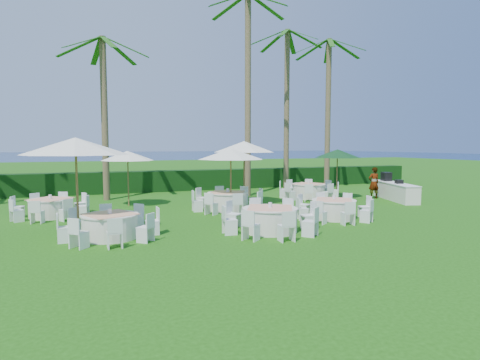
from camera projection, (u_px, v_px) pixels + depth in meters
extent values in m
plane|color=#1D4F0D|center=(240.00, 232.00, 12.58)|extent=(120.00, 120.00, 0.00)
cube|color=black|center=(168.00, 181.00, 23.71)|extent=(34.00, 1.00, 1.20)
plane|color=#061641|center=(106.00, 155.00, 107.60)|extent=(260.00, 260.00, 0.00)
cylinder|color=silver|center=(110.00, 227.00, 11.66)|extent=(1.56, 1.56, 0.68)
cylinder|color=silver|center=(110.00, 215.00, 11.63)|extent=(1.63, 1.63, 0.03)
cube|color=#F5AA81|center=(110.00, 214.00, 11.62)|extent=(1.68, 1.68, 0.01)
cylinder|color=silver|center=(110.00, 211.00, 11.62)|extent=(0.11, 0.11, 0.14)
cube|color=white|center=(152.00, 221.00, 12.13)|extent=(0.40, 0.40, 0.81)
cube|color=white|center=(136.00, 217.00, 12.78)|extent=(0.54, 0.54, 0.81)
cube|color=white|center=(106.00, 217.00, 12.77)|extent=(0.40, 0.40, 0.81)
cube|color=white|center=(77.00, 221.00, 12.10)|extent=(0.54, 0.54, 0.81)
cube|color=white|center=(64.00, 228.00, 11.17)|extent=(0.40, 0.40, 0.81)
cube|color=white|center=(79.00, 233.00, 10.52)|extent=(0.54, 0.54, 0.81)
cube|color=white|center=(115.00, 233.00, 10.53)|extent=(0.40, 0.40, 0.81)
cube|color=white|center=(145.00, 228.00, 11.20)|extent=(0.54, 0.54, 0.81)
cylinder|color=silver|center=(270.00, 220.00, 12.54)|extent=(1.67, 1.67, 0.73)
cylinder|color=silver|center=(270.00, 208.00, 12.50)|extent=(1.74, 1.74, 0.03)
cube|color=#F5AA81|center=(270.00, 208.00, 12.50)|extent=(1.82, 1.82, 0.01)
cylinder|color=silver|center=(270.00, 205.00, 12.50)|extent=(0.12, 0.12, 0.16)
cube|color=white|center=(286.00, 212.00, 13.67)|extent=(0.57, 0.57, 0.87)
cube|color=white|center=(257.00, 211.00, 13.78)|extent=(0.44, 0.44, 0.87)
cube|color=white|center=(234.00, 214.00, 13.16)|extent=(0.57, 0.57, 0.87)
cube|color=white|center=(230.00, 220.00, 12.17)|extent=(0.44, 0.44, 0.87)
cube|color=white|center=(251.00, 225.00, 11.39)|extent=(0.57, 0.57, 0.87)
cube|color=white|center=(286.00, 226.00, 11.28)|extent=(0.44, 0.44, 0.87)
cube|color=white|center=(310.00, 222.00, 11.90)|extent=(0.57, 0.57, 0.87)
cube|color=white|center=(308.00, 216.00, 12.89)|extent=(0.44, 0.44, 0.87)
cylinder|color=silver|center=(334.00, 210.00, 14.77)|extent=(1.55, 1.55, 0.67)
cylinder|color=silver|center=(334.00, 200.00, 14.74)|extent=(1.62, 1.62, 0.03)
cube|color=#F5AA81|center=(334.00, 200.00, 14.73)|extent=(1.74, 1.74, 0.01)
cylinder|color=silver|center=(334.00, 197.00, 14.73)|extent=(0.11, 0.11, 0.14)
cube|color=white|center=(346.00, 204.00, 15.74)|extent=(0.52, 0.52, 0.81)
cube|color=white|center=(322.00, 203.00, 15.95)|extent=(0.44, 0.44, 0.81)
cube|color=white|center=(304.00, 205.00, 15.46)|extent=(0.52, 0.52, 0.81)
cube|color=white|center=(302.00, 209.00, 14.56)|extent=(0.44, 0.44, 0.81)
cube|color=white|center=(320.00, 212.00, 13.78)|extent=(0.52, 0.52, 0.81)
cube|color=white|center=(348.00, 213.00, 13.57)|extent=(0.44, 0.44, 0.81)
cube|color=white|center=(367.00, 211.00, 14.06)|extent=(0.52, 0.52, 0.81)
cube|color=white|center=(365.00, 207.00, 14.96)|extent=(0.44, 0.44, 0.81)
cylinder|color=silver|center=(51.00, 208.00, 15.08)|extent=(1.53, 1.53, 0.66)
cylinder|color=silver|center=(50.00, 199.00, 15.05)|extent=(1.59, 1.59, 0.03)
cube|color=#F5AA81|center=(50.00, 199.00, 15.05)|extent=(1.73, 1.73, 0.01)
cylinder|color=silver|center=(50.00, 197.00, 15.04)|extent=(0.11, 0.11, 0.14)
cube|color=white|center=(81.00, 203.00, 15.98)|extent=(0.50, 0.50, 0.79)
cube|color=white|center=(62.00, 202.00, 16.26)|extent=(0.46, 0.46, 0.79)
cube|color=white|center=(37.00, 204.00, 15.84)|extent=(0.50, 0.50, 0.79)
cube|color=white|center=(18.00, 207.00, 14.97)|extent=(0.46, 0.46, 0.79)
cube|color=white|center=(17.00, 211.00, 14.17)|extent=(0.50, 0.50, 0.79)
cube|color=white|center=(37.00, 212.00, 13.89)|extent=(0.46, 0.46, 0.79)
cube|color=white|center=(66.00, 210.00, 14.31)|extent=(0.50, 0.50, 0.79)
cube|color=white|center=(83.00, 206.00, 15.17)|extent=(0.46, 0.46, 0.79)
cylinder|color=silver|center=(228.00, 202.00, 16.72)|extent=(1.65, 1.65, 0.71)
cylinder|color=silver|center=(228.00, 193.00, 16.69)|extent=(1.72, 1.72, 0.03)
cube|color=#F5AA81|center=(228.00, 192.00, 16.69)|extent=(1.78, 1.78, 0.01)
cylinder|color=silver|center=(228.00, 190.00, 16.68)|extent=(0.11, 0.11, 0.15)
cube|color=white|center=(242.00, 196.00, 17.84)|extent=(0.56, 0.56, 0.86)
cube|color=white|center=(220.00, 196.00, 17.94)|extent=(0.43, 0.43, 0.86)
cube|color=white|center=(202.00, 198.00, 17.32)|extent=(0.56, 0.56, 0.86)
cube|color=white|center=(197.00, 201.00, 16.34)|extent=(0.43, 0.43, 0.86)
cube|color=white|center=(211.00, 204.00, 15.58)|extent=(0.56, 0.56, 0.86)
cube|color=white|center=(236.00, 204.00, 15.49)|extent=(0.43, 0.43, 0.86)
cube|color=white|center=(256.00, 202.00, 16.11)|extent=(0.56, 0.56, 0.86)
cube|color=white|center=(257.00, 199.00, 17.08)|extent=(0.43, 0.43, 0.86)
cylinder|color=silver|center=(309.00, 191.00, 20.44)|extent=(1.64, 1.64, 0.71)
cylinder|color=silver|center=(309.00, 184.00, 20.41)|extent=(1.70, 1.70, 0.03)
cube|color=#F5AA81|center=(309.00, 184.00, 20.41)|extent=(1.85, 1.85, 0.01)
cylinder|color=silver|center=(309.00, 182.00, 20.40)|extent=(0.11, 0.11, 0.15)
cube|color=white|center=(326.00, 188.00, 21.17)|extent=(0.49, 0.49, 0.85)
cube|color=white|center=(309.00, 187.00, 21.69)|extent=(0.54, 0.54, 0.85)
cube|color=white|center=(292.00, 188.00, 21.47)|extent=(0.49, 0.49, 0.85)
cube|color=white|center=(284.00, 189.00, 20.65)|extent=(0.54, 0.54, 0.85)
cube|color=white|center=(290.00, 192.00, 19.70)|extent=(0.49, 0.49, 0.85)
cube|color=white|center=(309.00, 193.00, 19.18)|extent=(0.54, 0.54, 0.85)
cube|color=white|center=(328.00, 192.00, 19.40)|extent=(0.49, 0.49, 0.85)
cube|color=white|center=(334.00, 190.00, 20.22)|extent=(0.54, 0.54, 0.85)
cylinder|color=brown|center=(77.00, 189.00, 11.81)|extent=(0.07, 0.07, 2.82)
cone|color=white|center=(76.00, 146.00, 11.70)|extent=(3.06, 3.06, 0.51)
sphere|color=brown|center=(75.00, 140.00, 11.68)|extent=(0.11, 0.11, 0.11)
cylinder|color=brown|center=(231.00, 181.00, 16.65)|extent=(0.06, 0.06, 2.47)
cone|color=white|center=(231.00, 154.00, 16.55)|extent=(2.80, 2.80, 0.44)
sphere|color=brown|center=(231.00, 150.00, 16.54)|extent=(0.10, 0.10, 0.10)
cylinder|color=brown|center=(128.00, 180.00, 17.71)|extent=(0.06, 0.06, 2.36)
cone|color=white|center=(128.00, 156.00, 17.62)|extent=(2.30, 2.30, 0.42)
sphere|color=brown|center=(128.00, 152.00, 17.60)|extent=(0.09, 0.09, 0.09)
cylinder|color=brown|center=(244.00, 174.00, 18.23)|extent=(0.07, 0.07, 2.77)
cone|color=white|center=(244.00, 147.00, 18.12)|extent=(2.86, 2.86, 0.50)
sphere|color=brown|center=(244.00, 143.00, 18.11)|extent=(0.11, 0.11, 0.11)
cylinder|color=brown|center=(337.00, 175.00, 20.37)|extent=(0.06, 0.06, 2.40)
cone|color=#103C1A|center=(337.00, 153.00, 20.28)|extent=(2.29, 2.29, 0.43)
sphere|color=brown|center=(337.00, 151.00, 20.27)|extent=(0.10, 0.10, 0.10)
cube|color=silver|center=(395.00, 192.00, 19.79)|extent=(1.75, 3.67, 0.81)
cube|color=white|center=(396.00, 183.00, 19.76)|extent=(1.81, 3.72, 0.04)
cube|color=black|center=(386.00, 177.00, 20.81)|extent=(0.53, 0.59, 0.45)
cube|color=black|center=(399.00, 182.00, 19.39)|extent=(0.39, 0.39, 0.18)
imported|color=gray|center=(374.00, 183.00, 20.29)|extent=(0.62, 0.44, 1.60)
cylinder|color=brown|center=(105.00, 119.00, 19.50)|extent=(0.32, 0.32, 7.90)
cube|color=#1F5214|center=(125.00, 47.00, 19.22)|extent=(2.17, 0.99, 1.00)
cube|color=#1F5214|center=(119.00, 51.00, 20.16)|extent=(1.85, 1.65, 1.00)
cube|color=#1F5214|center=(97.00, 51.00, 20.13)|extent=(0.69, 2.22, 1.00)
cube|color=#1F5214|center=(79.00, 46.00, 19.17)|extent=(2.17, 0.99, 1.00)
cube|color=#1F5214|center=(84.00, 41.00, 18.24)|extent=(1.85, 1.65, 1.00)
cube|color=#1F5214|center=(108.00, 42.00, 18.26)|extent=(0.69, 2.22, 1.00)
cylinder|color=brown|center=(248.00, 97.00, 21.01)|extent=(0.32, 0.32, 10.46)
cube|color=#1F5214|center=(266.00, 7.00, 21.12)|extent=(2.22, 0.59, 1.00)
cube|color=#1F5214|center=(248.00, 11.00, 21.69)|extent=(1.08, 2.15, 1.00)
cube|color=#1F5214|center=(230.00, 7.00, 21.16)|extent=(1.59, 1.90, 1.00)
cube|color=#1F5214|center=(229.00, 0.00, 20.06)|extent=(2.22, 0.59, 1.00)
cylinder|color=brown|center=(287.00, 111.00, 24.36)|extent=(0.32, 0.32, 9.61)
cube|color=#1F5214|center=(305.00, 39.00, 24.21)|extent=(2.22, 0.61, 1.00)
cube|color=#1F5214|center=(291.00, 42.00, 25.02)|extent=(1.60, 1.89, 1.00)
cube|color=#1F5214|center=(274.00, 41.00, 24.79)|extent=(1.06, 2.16, 1.00)
cube|color=#1F5214|center=(270.00, 37.00, 23.75)|extent=(2.22, 0.61, 1.00)
cube|color=#1F5214|center=(284.00, 33.00, 22.94)|extent=(1.60, 1.89, 1.00)
cube|color=#1F5214|center=(302.00, 34.00, 23.17)|extent=(1.06, 2.16, 1.00)
cylinder|color=brown|center=(328.00, 115.00, 24.06)|extent=(0.32, 0.32, 8.98)
cube|color=#1F5214|center=(344.00, 49.00, 24.13)|extent=(2.21, 0.36, 1.00)
cube|color=#1F5214|center=(328.00, 51.00, 24.79)|extent=(1.28, 2.08, 1.00)
cube|color=#1F5214|center=(312.00, 50.00, 24.37)|extent=(1.40, 2.02, 1.00)
cube|color=#1F5214|center=(313.00, 45.00, 23.29)|extent=(2.21, 0.36, 1.00)
cube|color=#1F5214|center=(331.00, 42.00, 22.62)|extent=(1.28, 2.08, 1.00)
cube|color=#1F5214|center=(347.00, 44.00, 23.05)|extent=(1.40, 2.02, 1.00)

